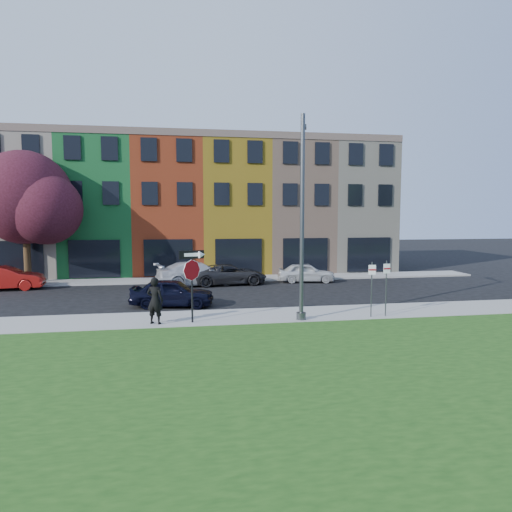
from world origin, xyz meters
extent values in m
plane|color=black|center=(0.00, 0.00, 0.00)|extent=(120.00, 120.00, 0.00)
cube|color=gray|center=(2.00, 3.00, 0.06)|extent=(40.00, 3.00, 0.12)
cube|color=gray|center=(-3.00, 15.00, 0.06)|extent=(40.00, 2.40, 0.12)
cube|color=beige|center=(-15.00, 21.20, 5.00)|extent=(5.00, 10.00, 10.00)
cube|color=green|center=(-10.00, 21.20, 5.00)|extent=(5.00, 10.00, 10.00)
cube|color=#CB4621|center=(-5.00, 21.20, 5.00)|extent=(5.00, 10.00, 10.00)
cube|color=gold|center=(0.00, 21.20, 5.00)|extent=(5.00, 10.00, 10.00)
cube|color=#A48069|center=(5.00, 21.20, 5.00)|extent=(5.00, 10.00, 10.00)
cube|color=#B0A895|center=(10.00, 21.20, 5.00)|extent=(5.00, 10.00, 10.00)
cube|color=black|center=(-2.50, 16.14, 1.50)|extent=(30.00, 0.12, 2.60)
cylinder|color=black|center=(-3.76, 2.16, 1.56)|extent=(0.08, 0.08, 2.89)
cylinder|color=white|center=(-3.76, 2.14, 2.29)|extent=(0.86, 0.27, 0.89)
cylinder|color=maroon|center=(-3.76, 2.12, 2.29)|extent=(0.82, 0.25, 0.85)
cube|color=black|center=(-3.76, 2.14, 2.92)|extent=(1.02, 0.32, 0.34)
cube|color=white|center=(-3.76, 2.11, 2.92)|extent=(0.64, 0.20, 0.14)
imported|color=black|center=(-5.25, 2.15, 1.07)|extent=(1.03, 0.96, 1.91)
imported|color=black|center=(-4.63, 6.14, 0.69)|extent=(2.92, 4.59, 1.39)
imported|color=maroon|center=(-14.66, 12.86, 0.73)|extent=(2.47, 4.73, 1.45)
imported|color=#BBBBC0|center=(-3.13, 12.74, 0.77)|extent=(4.44, 6.21, 1.53)
imported|color=black|center=(-1.04, 12.80, 0.67)|extent=(3.02, 5.19, 1.34)
imported|color=silver|center=(4.17, 12.99, 0.65)|extent=(2.65, 4.25, 1.29)
cylinder|color=#434648|center=(0.80, 1.90, 4.38)|extent=(0.18, 0.18, 8.53)
cylinder|color=#434648|center=(0.80, 1.90, 0.27)|extent=(0.40, 0.40, 0.30)
cylinder|color=#434648|center=(1.08, 2.86, 8.55)|extent=(0.68, 1.95, 0.12)
cube|color=#434648|center=(1.39, 3.91, 8.50)|extent=(0.39, 0.60, 0.16)
cylinder|color=#434648|center=(4.61, 1.90, 1.34)|extent=(0.05, 0.05, 2.44)
cube|color=white|center=(4.61, 1.87, 2.22)|extent=(0.32, 0.05, 0.42)
cube|color=maroon|center=(4.61, 1.85, 2.22)|extent=(0.32, 0.04, 0.06)
cylinder|color=#434648|center=(3.93, 1.90, 1.32)|extent=(0.05, 0.05, 2.39)
cube|color=white|center=(3.93, 1.87, 2.18)|extent=(0.32, 0.05, 0.42)
cube|color=maroon|center=(3.93, 1.85, 2.18)|extent=(0.32, 0.04, 0.06)
cylinder|color=black|center=(-14.03, 15.15, 1.83)|extent=(0.44, 0.44, 3.42)
sphere|color=black|center=(-14.03, 15.15, 5.64)|extent=(6.00, 6.00, 6.00)
sphere|color=black|center=(-12.53, 14.25, 4.89)|extent=(4.50, 4.50, 4.50)
sphere|color=black|center=(-15.38, 16.20, 5.04)|extent=(4.20, 4.20, 4.20)
sphere|color=black|center=(-13.73, 15.75, 6.69)|extent=(3.60, 3.60, 3.60)
camera|label=1|loc=(-4.26, -16.49, 4.56)|focal=32.00mm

